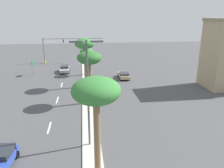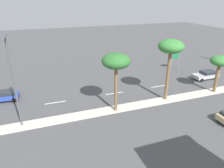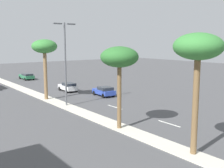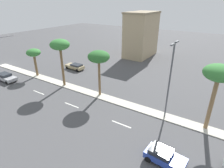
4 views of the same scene
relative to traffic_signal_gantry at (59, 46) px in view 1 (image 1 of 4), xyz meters
name	(u,v)px [view 1 (image 1 of 4)]	position (x,y,z in m)	size (l,w,h in m)	color
ground_plane	(90,122)	(-6.97, 36.65, -4.37)	(160.00, 160.00, 0.00)	#4C4C4F
lane_stripe_rear	(67,66)	(-2.31, 4.77, -4.37)	(0.20, 2.80, 0.01)	silver
lane_stripe_left	(65,73)	(-2.31, 11.82, -4.37)	(0.20, 2.80, 0.01)	silver
lane_stripe_front	(62,85)	(-2.31, 20.87, -4.37)	(0.20, 2.80, 0.01)	silver
lane_stripe_far	(57,100)	(-2.31, 28.65, -4.37)	(0.20, 2.80, 0.01)	silver
lane_stripe_trailing	(49,128)	(-2.31, 37.38, -4.37)	(0.20, 2.80, 0.01)	silver
traffic_signal_gantry	(59,46)	(0.00, 0.00, 0.00)	(15.96, 0.53, 6.70)	slate
directional_road_sign	(33,65)	(4.25, 13.08, -2.09)	(0.10, 1.67, 3.11)	gray
palm_tree_outboard	(87,53)	(-7.18, 14.13, 0.41)	(2.79, 2.79, 5.64)	brown
palm_tree_left	(85,45)	(-6.76, 22.55, 3.07)	(3.37, 3.37, 8.48)	brown
palm_tree_front	(89,59)	(-7.28, 30.33, 2.15)	(3.41, 3.41, 7.48)	brown
palm_tree_trailing	(96,94)	(-7.27, 46.55, 2.76)	(3.42, 3.42, 8.21)	olive
street_lamp_inboard	(88,87)	(-6.79, 41.53, 1.67)	(2.90, 0.24, 10.15)	#515459
sedan_silver_center	(65,69)	(-2.20, 11.17, -3.62)	(2.12, 4.52, 1.42)	#B2B2B7
sedan_blue_inboard	(0,159)	(0.71, 43.89, -3.61)	(2.22, 3.99, 1.42)	#2D47AD
sedan_tan_outboard	(124,75)	(-14.45, 18.06, -3.65)	(2.10, 4.60, 1.31)	tan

